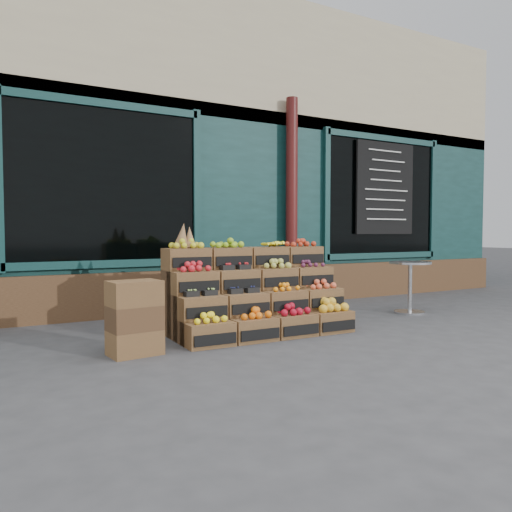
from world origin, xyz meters
TOP-DOWN VIEW (x-y plane):
  - ground at (0.00, 0.00)m, footprint 60.00×60.00m
  - shop_facade at (0.00, 5.11)m, footprint 12.00×6.24m
  - crate_display at (-0.35, 0.46)m, footprint 1.99×1.00m
  - spare_crates at (-1.84, 0.07)m, footprint 0.49×0.37m
  - bistro_table at (2.16, 0.52)m, footprint 0.57×0.57m
  - shopkeeper at (-1.11, 2.79)m, footprint 0.75×0.54m

SIDE VIEW (x-z plane):
  - ground at x=0.00m, z-range 0.00..0.00m
  - spare_crates at x=-1.84m, z-range 0.00..0.69m
  - crate_display at x=-0.35m, z-range -0.24..1.00m
  - bistro_table at x=2.16m, z-range 0.09..0.81m
  - shopkeeper at x=-1.11m, z-range 0.00..1.93m
  - shop_facade at x=0.00m, z-range 0.00..4.80m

